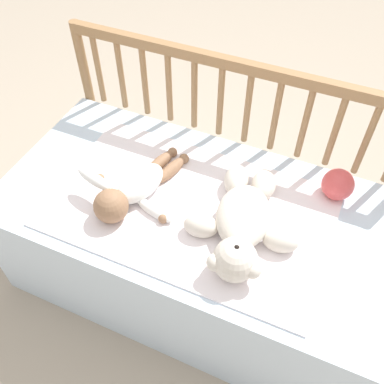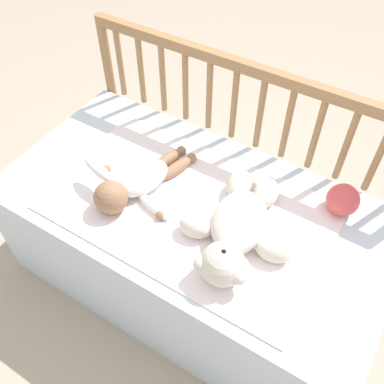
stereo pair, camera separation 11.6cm
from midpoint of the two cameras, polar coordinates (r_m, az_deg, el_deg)
ground_plane at (r=1.70m, az=2.11°, el=-11.19°), size 12.00×12.00×0.00m
crib_mattress at (r=1.51m, az=2.35°, el=-6.98°), size 1.24×0.64×0.44m
crib_rail at (r=1.49m, az=9.45°, el=9.56°), size 1.24×0.04×0.75m
blanket at (r=1.32m, az=2.06°, el=-2.18°), size 0.86×0.52×0.01m
teddy_bear at (r=1.23m, az=8.71°, el=-4.96°), size 0.34×0.43×0.12m
baby at (r=1.34m, az=-4.98°, el=1.10°), size 0.34×0.38×0.11m
toy_ball at (r=1.38m, az=21.78°, el=-1.09°), size 0.10×0.10×0.10m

